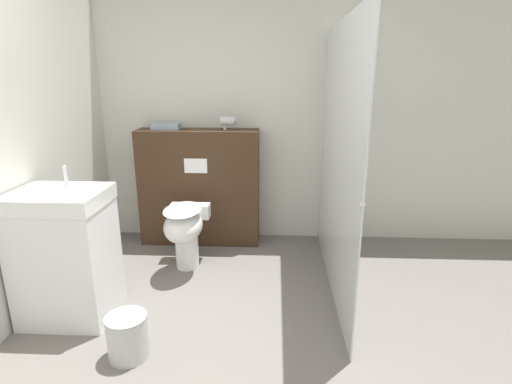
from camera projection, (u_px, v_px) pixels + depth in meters
The scene contains 8 objects.
wall_back at pixel (241, 118), 4.01m from camera, with size 8.00×0.06×2.50m.
partition_panel at pixel (200, 187), 4.01m from camera, with size 1.19×0.31×1.16m.
shower_glass at pixel (337, 162), 3.06m from camera, with size 0.04×1.97×2.05m.
toilet at pixel (185, 229), 3.46m from camera, with size 0.36×0.59×0.58m.
sink_vanity at pixel (66, 255), 2.76m from camera, with size 0.60×0.50×1.07m.
hair_drier at pixel (228, 121), 3.79m from camera, with size 0.16×0.08×0.13m.
folded_towel at pixel (166, 126), 3.87m from camera, with size 0.27×0.17×0.06m.
waste_bin at pixel (128, 336), 2.42m from camera, with size 0.25×0.25×0.28m.
Camera 1 is at (0.35, -1.73, 1.66)m, focal length 28.00 mm.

